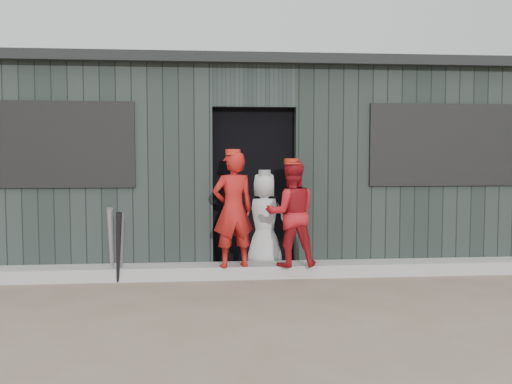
{
  "coord_description": "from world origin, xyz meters",
  "views": [
    {
      "loc": [
        -0.6,
        -4.77,
        1.46
      ],
      "look_at": [
        0.0,
        1.8,
        1.0
      ],
      "focal_mm": 40.0,
      "sensor_mm": 36.0,
      "label": 1
    }
  ],
  "objects": [
    {
      "name": "ground",
      "position": [
        0.0,
        0.0,
        0.0
      ],
      "size": [
        80.0,
        80.0,
        0.0
      ],
      "primitive_type": "plane",
      "color": "brown",
      "rests_on": "ground"
    },
    {
      "name": "curb",
      "position": [
        0.0,
        1.82,
        0.07
      ],
      "size": [
        8.0,
        0.36,
        0.15
      ],
      "primitive_type": "cube",
      "color": "#969691",
      "rests_on": "ground"
    },
    {
      "name": "bat_left",
      "position": [
        -1.63,
        1.63,
        0.43
      ],
      "size": [
        0.08,
        0.26,
        0.86
      ],
      "primitive_type": "cone",
      "rotation": [
        0.22,
        0.0,
        0.06
      ],
      "color": "#9798A0",
      "rests_on": "ground"
    },
    {
      "name": "bat_mid",
      "position": [
        -1.53,
        1.66,
        0.4
      ],
      "size": [
        0.14,
        0.3,
        0.8
      ],
      "primitive_type": "cone",
      "rotation": [
        0.28,
        0.0,
        0.27
      ],
      "color": "gray",
      "rests_on": "ground"
    },
    {
      "name": "bat_right",
      "position": [
        -1.55,
        1.56,
        0.41
      ],
      "size": [
        0.14,
        0.26,
        0.81
      ],
      "primitive_type": "cone",
      "rotation": [
        0.23,
        0.0,
        0.28
      ],
      "color": "black",
      "rests_on": "ground"
    },
    {
      "name": "player_red_left",
      "position": [
        -0.27,
        1.68,
        0.81
      ],
      "size": [
        0.55,
        0.43,
        1.32
      ],
      "primitive_type": "imported",
      "rotation": [
        0.0,
        0.0,
        3.4
      ],
      "color": "#A41714",
      "rests_on": "curb"
    },
    {
      "name": "player_red_right",
      "position": [
        0.39,
        1.67,
        0.76
      ],
      "size": [
        0.6,
        0.47,
        1.22
      ],
      "primitive_type": "imported",
      "rotation": [
        0.0,
        0.0,
        3.16
      ],
      "color": "#A2141C",
      "rests_on": "curb"
    },
    {
      "name": "player_grey_back",
      "position": [
        0.14,
        2.19,
        0.61
      ],
      "size": [
        0.64,
        0.46,
        1.22
      ],
      "primitive_type": "imported",
      "rotation": [
        0.0,
        0.0,
        3.01
      ],
      "color": "#B6B6B6",
      "rests_on": "ground"
    },
    {
      "name": "dugout",
      "position": [
        -0.0,
        3.5,
        1.29
      ],
      "size": [
        8.3,
        3.3,
        2.62
      ],
      "color": "black",
      "rests_on": "ground"
    }
  ]
}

